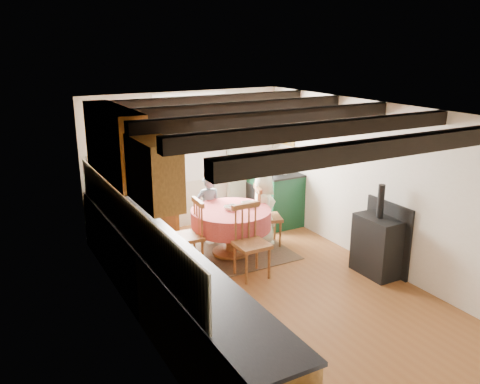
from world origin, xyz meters
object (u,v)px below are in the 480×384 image
chair_left (187,234)px  dining_table (231,232)px  cup (232,208)px  child_far (208,209)px  cast_iron_stove (378,230)px  chair_right (268,215)px  aga_range (274,196)px  chair_near (252,242)px  child_right (263,209)px

chair_left → dining_table: bearing=99.6°
cup → dining_table: bearing=79.9°
child_far → dining_table: bearing=104.1°
dining_table → child_far: size_ratio=1.08×
chair_left → cup: chair_left is taller
dining_table → cast_iron_stove: (1.49, -1.59, 0.29)m
chair_right → aga_range: (0.67, 0.88, -0.01)m
chair_near → child_far: 1.46m
chair_near → cup: size_ratio=9.83×
chair_left → aga_range: size_ratio=0.95×
cup → child_right: bearing=18.1°
chair_right → aga_range: bearing=-19.2°
aga_range → child_right: size_ratio=0.90×
chair_near → chair_right: 1.20m
dining_table → chair_near: bearing=-97.0°
dining_table → aga_range: size_ratio=1.15×
chair_near → child_far: size_ratio=0.91×
aga_range → chair_near: bearing=-130.1°
dining_table → cup: 0.43m
child_far → chair_left: bearing=53.8°
chair_right → cast_iron_stove: (0.78, -1.66, 0.16)m
chair_left → child_far: bearing=140.7°
dining_table → chair_left: 0.77m
chair_near → cup: 0.80m
dining_table → child_right: size_ratio=1.04×
dining_table → chair_near: chair_near is taller
chair_right → aga_range: 1.10m
dining_table → aga_range: aga_range is taller
child_right → cup: child_right is taller
cup → chair_left: bearing=-179.7°
chair_near → cast_iron_stove: cast_iron_stove is taller
cast_iron_stove → chair_near: bearing=154.1°
child_right → chair_right: bearing=-145.4°
chair_left → aga_range: (2.14, 1.02, -0.02)m
chair_left → chair_near: bearing=45.8°
chair_near → child_right: size_ratio=0.88×
dining_table → child_far: (-0.08, 0.65, 0.20)m
dining_table → chair_left: size_ratio=1.21×
child_right → cast_iron_stove: bearing=-145.2°
child_far → cup: child_far is taller
dining_table → cup: bearing=-100.1°
chair_left → aga_range: chair_left is taller
chair_left → cast_iron_stove: size_ratio=0.77×
chair_left → aga_range: 2.37m
aga_range → cup: bearing=-144.0°
chair_near → chair_left: bearing=131.7°
chair_left → child_far: (0.68, 0.72, 0.06)m
chair_left → cast_iron_stove: cast_iron_stove is taller
chair_near → cast_iron_stove: (1.59, -0.77, 0.14)m
dining_table → cast_iron_stove: size_ratio=0.93×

